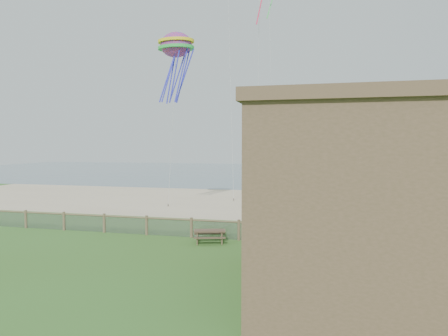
% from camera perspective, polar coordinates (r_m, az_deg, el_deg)
% --- Properties ---
extents(ground, '(160.00, 160.00, 0.00)m').
position_cam_1_polar(ground, '(19.78, -10.27, -13.63)').
color(ground, '#3B5F20').
rests_on(ground, ground).
extents(sand_beach, '(72.00, 20.00, 0.02)m').
position_cam_1_polar(sand_beach, '(40.44, 2.47, -4.83)').
color(sand_beach, tan).
rests_on(sand_beach, ground).
extents(ocean, '(160.00, 68.00, 0.02)m').
position_cam_1_polar(ocean, '(83.83, 8.28, -0.61)').
color(ocean, slate).
rests_on(ocean, ground).
extents(chainlink_fence, '(36.20, 0.20, 1.25)m').
position_cam_1_polar(chainlink_fence, '(25.07, -4.67, -8.65)').
color(chainlink_fence, brown).
rests_on(chainlink_fence, ground).
extents(motel_deck, '(15.00, 2.00, 0.50)m').
position_cam_1_polar(motel_deck, '(23.55, 26.64, -10.53)').
color(motel_deck, brown).
rests_on(motel_deck, ground).
extents(picnic_table, '(2.13, 1.82, 0.77)m').
position_cam_1_polar(picnic_table, '(23.75, -2.06, -9.72)').
color(picnic_table, brown).
rests_on(picnic_table, ground).
extents(octopus_kite, '(3.26, 2.44, 6.36)m').
position_cam_1_polar(octopus_kite, '(34.34, -6.86, 14.42)').
color(octopus_kite, '#F93727').
extents(kite_green, '(1.98, 1.76, 2.66)m').
position_cam_1_polar(kite_green, '(42.95, 6.44, 22.45)').
color(kite_green, green).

